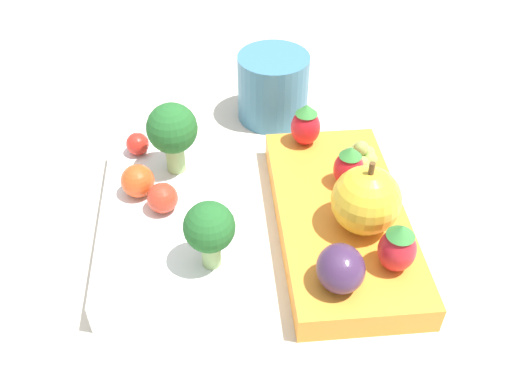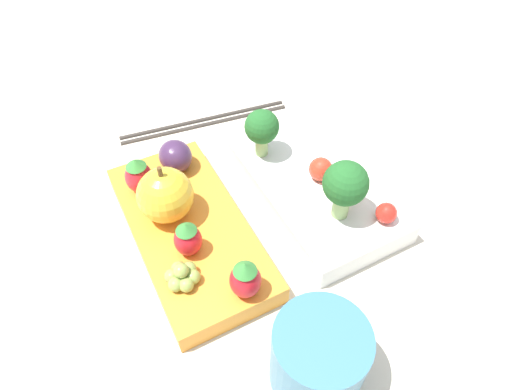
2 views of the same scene
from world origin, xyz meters
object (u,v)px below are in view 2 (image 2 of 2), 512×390
(broccoli_floret_1, at_px, (262,128))
(cherry_tomato_0, at_px, (321,169))
(plum, at_px, (175,156))
(chopsticks_pair, at_px, (205,121))
(cherry_tomato_1, at_px, (349,175))
(drinking_cup, at_px, (318,357))
(broccoli_floret_0, at_px, (345,185))
(bento_box_savoury, at_px, (316,189))
(cherry_tomato_2, at_px, (386,213))
(apple, at_px, (165,195))
(strawberry_0, at_px, (188,238))
(grape_cluster, at_px, (182,276))
(strawberry_2, at_px, (138,175))
(bento_box_fruit, at_px, (191,234))
(strawberry_1, at_px, (245,279))

(broccoli_floret_1, height_order, cherry_tomato_0, broccoli_floret_1)
(plum, bearing_deg, chopsticks_pair, 141.80)
(cherry_tomato_1, bearing_deg, drinking_cup, -41.86)
(broccoli_floret_0, height_order, cherry_tomato_1, broccoli_floret_0)
(broccoli_floret_1, height_order, plum, broccoli_floret_1)
(bento_box_savoury, height_order, cherry_tomato_2, cherry_tomato_2)
(cherry_tomato_1, relative_size, cherry_tomato_2, 1.36)
(apple, height_order, strawberry_0, apple)
(grape_cluster, height_order, chopsticks_pair, grape_cluster)
(strawberry_0, bearing_deg, strawberry_2, -170.88)
(bento_box_fruit, bearing_deg, drinking_cup, 12.50)
(cherry_tomato_0, height_order, cherry_tomato_2, cherry_tomato_0)
(cherry_tomato_2, bearing_deg, plum, -137.05)
(cherry_tomato_0, distance_m, cherry_tomato_1, 0.03)
(cherry_tomato_0, relative_size, strawberry_2, 0.59)
(bento_box_savoury, relative_size, apple, 3.09)
(cherry_tomato_0, height_order, drinking_cup, drinking_cup)
(cherry_tomato_0, xyz_separation_m, drinking_cup, (0.16, -0.11, -0.00))
(cherry_tomato_0, distance_m, drinking_cup, 0.19)
(plum, bearing_deg, grape_cluster, -18.79)
(bento_box_savoury, xyz_separation_m, cherry_tomato_0, (-0.00, 0.00, 0.03))
(broccoli_floret_1, xyz_separation_m, plum, (-0.02, -0.09, -0.02))
(drinking_cup, bearing_deg, cherry_tomato_2, 123.51)
(strawberry_0, bearing_deg, drinking_cup, 18.48)
(strawberry_0, bearing_deg, bento_box_fruit, 157.81)
(broccoli_floret_0, distance_m, cherry_tomato_1, 0.05)
(bento_box_savoury, bearing_deg, apple, -101.90)
(cherry_tomato_1, distance_m, cherry_tomato_2, 0.05)
(cherry_tomato_2, distance_m, strawberry_2, 0.24)
(broccoli_floret_1, distance_m, chopsticks_pair, 0.12)
(broccoli_floret_1, relative_size, plum, 1.50)
(cherry_tomato_2, height_order, apple, apple)
(strawberry_1, bearing_deg, apple, -165.69)
(strawberry_1, bearing_deg, grape_cluster, -127.87)
(strawberry_1, bearing_deg, bento_box_savoury, 123.08)
(strawberry_2, bearing_deg, grape_cluster, -0.93)
(strawberry_2, xyz_separation_m, grape_cluster, (0.12, -0.00, -0.01))
(drinking_cup, bearing_deg, strawberry_2, -165.15)
(cherry_tomato_2, relative_size, chopsticks_pair, 0.10)
(cherry_tomato_2, xyz_separation_m, grape_cluster, (-0.03, -0.19, -0.01))
(bento_box_savoury, xyz_separation_m, strawberry_1, (0.08, -0.12, 0.03))
(cherry_tomato_2, height_order, chopsticks_pair, cherry_tomato_2)
(bento_box_savoury, relative_size, cherry_tomato_0, 7.90)
(apple, height_order, strawberry_1, apple)
(cherry_tomato_0, height_order, chopsticks_pair, cherry_tomato_0)
(cherry_tomato_1, height_order, strawberry_2, strawberry_2)
(cherry_tomato_1, bearing_deg, broccoli_floret_1, -144.93)
(broccoli_floret_0, relative_size, cherry_tomato_0, 2.62)
(bento_box_savoury, bearing_deg, broccoli_floret_0, -5.67)
(bento_box_fruit, height_order, cherry_tomato_1, cherry_tomato_1)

